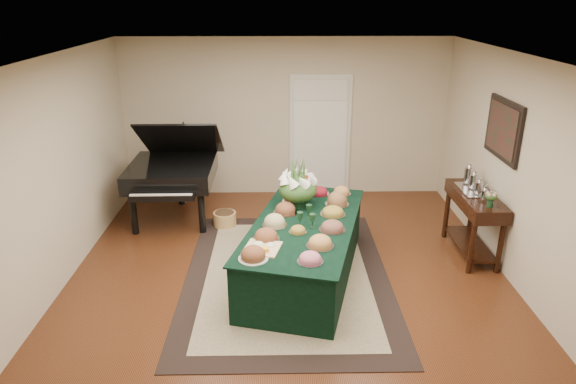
{
  "coord_description": "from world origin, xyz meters",
  "views": [
    {
      "loc": [
        -0.1,
        -5.62,
        3.35
      ],
      "look_at": [
        0.0,
        0.3,
        1.05
      ],
      "focal_mm": 32.0,
      "sensor_mm": 36.0,
      "label": 1
    }
  ],
  "objects_px": {
    "buffet_table": "(304,249)",
    "mahogany_sideboard": "(475,208)",
    "grand_piano": "(172,171)",
    "floral_centerpiece": "(298,184)"
  },
  "relations": [
    {
      "from": "floral_centerpiece",
      "to": "mahogany_sideboard",
      "type": "bearing_deg",
      "value": 0.84
    },
    {
      "from": "buffet_table",
      "to": "grand_piano",
      "type": "bearing_deg",
      "value": 137.24
    },
    {
      "from": "buffet_table",
      "to": "floral_centerpiece",
      "type": "height_order",
      "value": "floral_centerpiece"
    },
    {
      "from": "grand_piano",
      "to": "mahogany_sideboard",
      "type": "xyz_separation_m",
      "value": [
        4.25,
        -1.24,
        -0.11
      ]
    },
    {
      "from": "grand_piano",
      "to": "mahogany_sideboard",
      "type": "relative_size",
      "value": 1.31
    },
    {
      "from": "floral_centerpiece",
      "to": "mahogany_sideboard",
      "type": "distance_m",
      "value": 2.39
    },
    {
      "from": "buffet_table",
      "to": "mahogany_sideboard",
      "type": "xyz_separation_m",
      "value": [
        2.3,
        0.56,
        0.31
      ]
    },
    {
      "from": "buffet_table",
      "to": "grand_piano",
      "type": "xyz_separation_m",
      "value": [
        -1.95,
        1.8,
        0.42
      ]
    },
    {
      "from": "buffet_table",
      "to": "mahogany_sideboard",
      "type": "height_order",
      "value": "mahogany_sideboard"
    },
    {
      "from": "grand_piano",
      "to": "mahogany_sideboard",
      "type": "distance_m",
      "value": 4.43
    }
  ]
}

